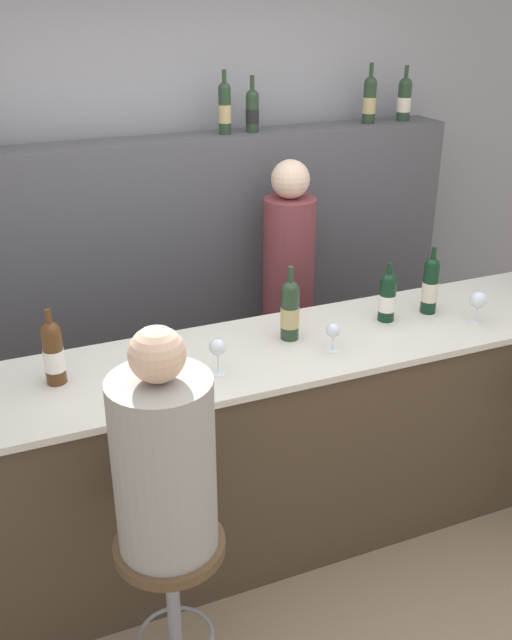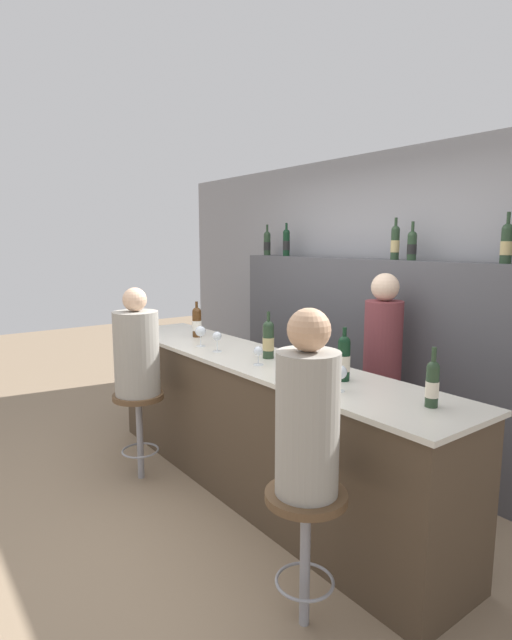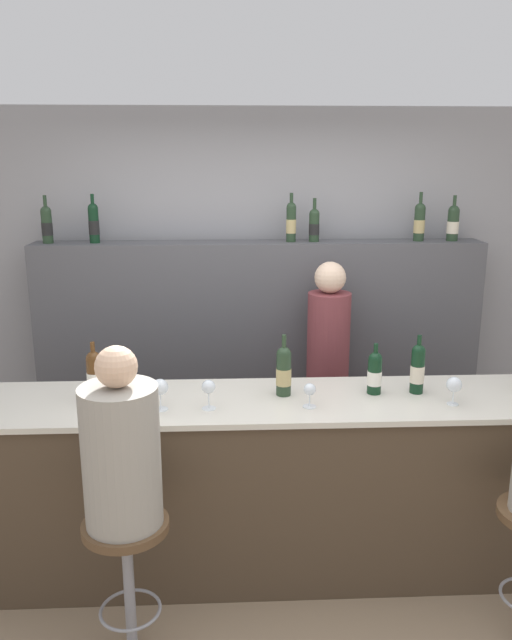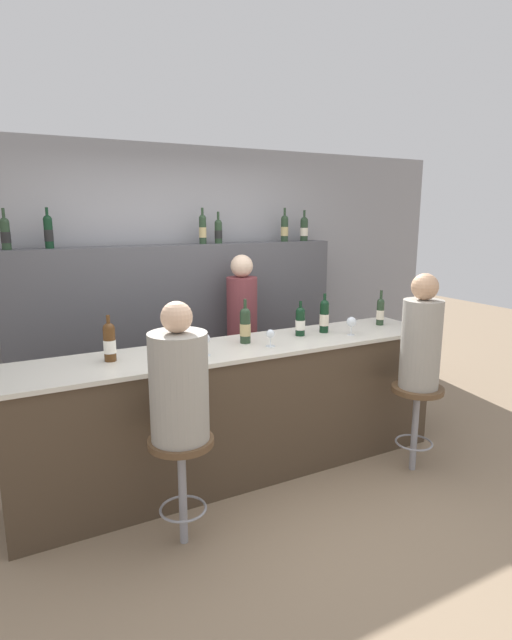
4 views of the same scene
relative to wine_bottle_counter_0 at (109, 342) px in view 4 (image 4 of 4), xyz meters
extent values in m
plane|color=#8C755B|center=(0.93, -0.36, -1.14)|extent=(16.00, 16.00, 0.00)
cube|color=gray|center=(0.93, 1.40, 0.16)|extent=(6.40, 0.05, 2.60)
cube|color=#473828|center=(0.93, -0.06, -0.65)|extent=(3.29, 0.61, 0.98)
cube|color=beige|center=(0.93, -0.06, -0.15)|extent=(3.33, 0.65, 0.03)
cube|color=#4C4C51|center=(0.93, 1.17, -0.30)|extent=(3.13, 0.28, 1.68)
cylinder|color=#4C2D14|center=(0.00, 0.00, -0.02)|extent=(0.08, 0.08, 0.22)
cylinder|color=white|center=(0.00, 0.00, -0.03)|extent=(0.08, 0.08, 0.09)
sphere|color=#4C2D14|center=(0.00, 0.00, 0.09)|extent=(0.08, 0.08, 0.08)
cylinder|color=#4C2D14|center=(0.00, 0.00, 0.14)|extent=(0.02, 0.02, 0.07)
cylinder|color=#233823|center=(1.00, 0.00, -0.02)|extent=(0.08, 0.08, 0.23)
cylinder|color=tan|center=(1.00, 0.00, -0.03)|extent=(0.08, 0.08, 0.09)
sphere|color=#233823|center=(1.00, 0.00, 0.10)|extent=(0.08, 0.08, 0.08)
cylinder|color=#233823|center=(1.00, 0.00, 0.16)|extent=(0.02, 0.02, 0.09)
cylinder|color=black|center=(1.49, 0.00, -0.03)|extent=(0.08, 0.08, 0.19)
cylinder|color=white|center=(1.49, 0.00, -0.04)|extent=(0.08, 0.08, 0.08)
sphere|color=black|center=(1.49, 0.00, 0.06)|extent=(0.08, 0.08, 0.08)
cylinder|color=black|center=(1.49, 0.00, 0.11)|extent=(0.02, 0.02, 0.07)
cylinder|color=black|center=(1.72, 0.00, -0.01)|extent=(0.07, 0.07, 0.23)
cylinder|color=beige|center=(1.72, 0.00, -0.03)|extent=(0.08, 0.08, 0.09)
sphere|color=black|center=(1.72, 0.00, 0.10)|extent=(0.07, 0.07, 0.07)
cylinder|color=black|center=(1.72, 0.00, 0.15)|extent=(0.02, 0.02, 0.07)
cylinder|color=#233823|center=(2.32, 0.00, -0.03)|extent=(0.06, 0.06, 0.20)
cylinder|color=beige|center=(2.32, 0.00, -0.04)|extent=(0.07, 0.07, 0.08)
sphere|color=#233823|center=(2.32, 0.00, 0.07)|extent=(0.06, 0.06, 0.06)
cylinder|color=#233823|center=(2.32, 0.00, 0.13)|extent=(0.02, 0.02, 0.09)
cylinder|color=#233823|center=(-0.51, 1.17, 0.65)|extent=(0.07, 0.07, 0.21)
cylinder|color=black|center=(-0.51, 1.17, 0.64)|extent=(0.07, 0.07, 0.09)
sphere|color=#233823|center=(-0.51, 1.17, 0.76)|extent=(0.07, 0.07, 0.07)
cylinder|color=#233823|center=(-0.51, 1.17, 0.82)|extent=(0.02, 0.02, 0.09)
cylinder|color=black|center=(-0.20, 1.17, 0.66)|extent=(0.07, 0.07, 0.23)
cylinder|color=black|center=(-0.20, 1.17, 0.65)|extent=(0.07, 0.07, 0.09)
sphere|color=black|center=(-0.20, 1.17, 0.78)|extent=(0.07, 0.07, 0.07)
cylinder|color=black|center=(-0.20, 1.17, 0.83)|extent=(0.02, 0.02, 0.08)
cylinder|color=#233823|center=(1.15, 1.17, 0.66)|extent=(0.07, 0.07, 0.24)
cylinder|color=tan|center=(1.15, 1.17, 0.65)|extent=(0.07, 0.07, 0.09)
sphere|color=#233823|center=(1.15, 1.17, 0.78)|extent=(0.07, 0.07, 0.07)
cylinder|color=#233823|center=(1.15, 1.17, 0.84)|extent=(0.02, 0.02, 0.08)
cylinder|color=#233823|center=(1.31, 1.17, 0.64)|extent=(0.07, 0.07, 0.19)
cylinder|color=black|center=(1.31, 1.17, 0.63)|extent=(0.07, 0.07, 0.08)
sphere|color=#233823|center=(1.31, 1.17, 0.73)|extent=(0.07, 0.07, 0.07)
cylinder|color=#233823|center=(1.31, 1.17, 0.79)|extent=(0.02, 0.02, 0.09)
cylinder|color=#233823|center=(2.05, 1.17, 0.66)|extent=(0.07, 0.07, 0.23)
cylinder|color=tan|center=(2.05, 1.17, 0.64)|extent=(0.08, 0.08, 0.09)
sphere|color=#233823|center=(2.05, 1.17, 0.77)|extent=(0.07, 0.07, 0.07)
cylinder|color=#233823|center=(2.05, 1.17, 0.83)|extent=(0.02, 0.02, 0.10)
cylinder|color=#233823|center=(2.29, 1.17, 0.65)|extent=(0.08, 0.08, 0.21)
cylinder|color=beige|center=(2.29, 1.17, 0.64)|extent=(0.08, 0.08, 0.08)
sphere|color=#233823|center=(2.29, 1.17, 0.75)|extent=(0.08, 0.08, 0.08)
cylinder|color=#233823|center=(2.29, 1.17, 0.81)|extent=(0.02, 0.02, 0.09)
cylinder|color=silver|center=(0.36, -0.18, -0.13)|extent=(0.07, 0.07, 0.00)
cylinder|color=silver|center=(0.36, -0.18, -0.09)|extent=(0.01, 0.01, 0.08)
sphere|color=silver|center=(0.36, -0.18, -0.01)|extent=(0.08, 0.08, 0.08)
cylinder|color=silver|center=(0.60, -0.18, -0.13)|extent=(0.07, 0.07, 0.00)
cylinder|color=silver|center=(0.60, -0.18, -0.09)|extent=(0.01, 0.01, 0.08)
sphere|color=silver|center=(0.60, -0.18, -0.01)|extent=(0.07, 0.07, 0.07)
cylinder|color=silver|center=(1.12, -0.18, -0.13)|extent=(0.07, 0.07, 0.00)
cylinder|color=silver|center=(1.12, -0.18, -0.10)|extent=(0.01, 0.01, 0.06)
sphere|color=silver|center=(1.12, -0.18, -0.04)|extent=(0.06, 0.06, 0.06)
cylinder|color=silver|center=(1.86, -0.18, -0.13)|extent=(0.06, 0.06, 0.00)
cylinder|color=silver|center=(1.86, -0.18, -0.09)|extent=(0.01, 0.01, 0.07)
sphere|color=silver|center=(1.86, -0.18, -0.02)|extent=(0.08, 0.08, 0.08)
cylinder|color=gray|center=(0.24, -0.66, -0.82)|extent=(0.05, 0.05, 0.64)
torus|color=gray|center=(0.24, -0.66, -0.92)|extent=(0.29, 0.29, 0.02)
cylinder|color=brown|center=(0.24, -0.66, -0.48)|extent=(0.39, 0.39, 0.04)
cylinder|color=gray|center=(0.24, -0.66, -0.14)|extent=(0.34, 0.34, 0.63)
sphere|color=#D8AD8C|center=(0.24, -0.66, 0.26)|extent=(0.18, 0.18, 0.18)
cylinder|color=gray|center=(2.13, -0.66, -0.82)|extent=(0.05, 0.05, 0.64)
torus|color=gray|center=(2.13, -0.66, -0.92)|extent=(0.29, 0.29, 0.02)
cylinder|color=brown|center=(2.13, -0.66, -0.48)|extent=(0.39, 0.39, 0.04)
cylinder|color=gray|center=(2.13, -0.66, -0.13)|extent=(0.29, 0.29, 0.67)
sphere|color=tan|center=(2.13, -0.66, 0.30)|extent=(0.20, 0.20, 0.20)
cylinder|color=brown|center=(1.37, 0.80, -0.44)|extent=(0.28, 0.28, 1.40)
sphere|color=beige|center=(1.37, 0.80, 0.36)|extent=(0.21, 0.21, 0.21)
camera|label=1|loc=(-0.22, -2.53, 1.26)|focal=40.00mm
camera|label=2|loc=(3.72, -2.15, 0.69)|focal=28.00mm
camera|label=3|loc=(0.71, -3.14, 1.09)|focal=35.00mm
camera|label=4|loc=(-0.64, -3.25, 0.82)|focal=28.00mm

